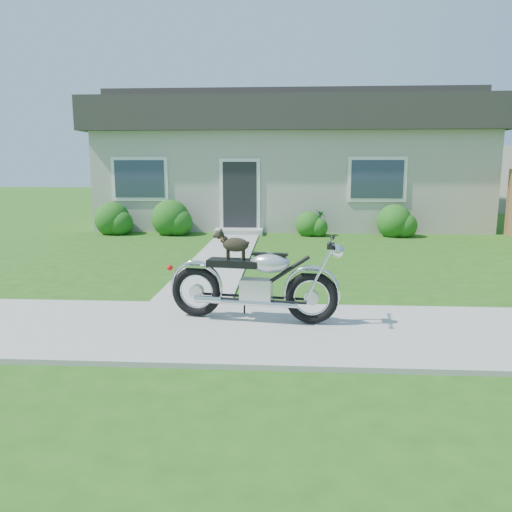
{
  "coord_description": "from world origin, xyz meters",
  "views": [
    {
      "loc": [
        -0.1,
        -5.82,
        1.99
      ],
      "look_at": [
        -0.52,
        1.0,
        0.75
      ],
      "focal_mm": 35.0,
      "sensor_mm": 36.0,
      "label": 1
    }
  ],
  "objects_px": {
    "motorcycle_with_dog": "(256,282)",
    "potted_plant_left": "(172,223)",
    "potted_plant_right": "(320,222)",
    "house": "(290,161)"
  },
  "relations": [
    {
      "from": "motorcycle_with_dog",
      "to": "potted_plant_left",
      "type": "bearing_deg",
      "value": 118.14
    },
    {
      "from": "potted_plant_left",
      "to": "potted_plant_right",
      "type": "height_order",
      "value": "potted_plant_right"
    },
    {
      "from": "house",
      "to": "potted_plant_right",
      "type": "relative_size",
      "value": 16.66
    },
    {
      "from": "potted_plant_left",
      "to": "motorcycle_with_dog",
      "type": "bearing_deg",
      "value": -70.18
    },
    {
      "from": "potted_plant_left",
      "to": "potted_plant_right",
      "type": "relative_size",
      "value": 0.9
    },
    {
      "from": "house",
      "to": "potted_plant_left",
      "type": "distance_m",
      "value": 5.2
    },
    {
      "from": "motorcycle_with_dog",
      "to": "potted_plant_right",
      "type": "bearing_deg",
      "value": 89.08
    },
    {
      "from": "house",
      "to": "motorcycle_with_dog",
      "type": "distance_m",
      "value": 11.8
    },
    {
      "from": "potted_plant_right",
      "to": "motorcycle_with_dog",
      "type": "relative_size",
      "value": 0.34
    },
    {
      "from": "potted_plant_right",
      "to": "potted_plant_left",
      "type": "bearing_deg",
      "value": 180.0
    }
  ]
}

